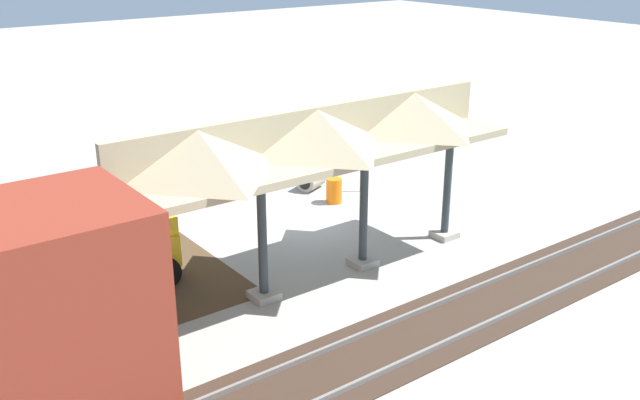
% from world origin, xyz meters
% --- Properties ---
extents(ground_plane, '(120.00, 120.00, 0.00)m').
position_xyz_m(ground_plane, '(0.00, 0.00, 0.00)').
color(ground_plane, '#9E998E').
extents(dirt_work_zone, '(10.29, 7.00, 0.01)m').
position_xyz_m(dirt_work_zone, '(9.04, 0.46, 0.00)').
color(dirt_work_zone, '#4C3823').
rests_on(dirt_work_zone, ground).
extents(platform_canopy, '(11.31, 3.20, 4.90)m').
position_xyz_m(platform_canopy, '(2.43, 4.07, 4.15)').
color(platform_canopy, '#9E998E').
rests_on(platform_canopy, ground).
extents(rail_tracks, '(60.00, 2.58, 0.15)m').
position_xyz_m(rail_tracks, '(0.00, 7.82, 0.03)').
color(rail_tracks, slate).
rests_on(rail_tracks, ground).
extents(stop_sign, '(0.68, 0.40, 2.26)m').
position_xyz_m(stop_sign, '(-3.36, -0.74, 1.62)').
color(stop_sign, gray).
rests_on(stop_sign, ground).
extents(backhoe, '(5.42, 2.17, 2.82)m').
position_xyz_m(backhoe, '(7.04, 1.10, 1.26)').
color(backhoe, yellow).
rests_on(backhoe, ground).
extents(concrete_pipe, '(1.19, 1.09, 0.76)m').
position_xyz_m(concrete_pipe, '(-1.92, -2.11, 0.38)').
color(concrete_pipe, '#9E9384').
rests_on(concrete_pipe, ground).
extents(brick_utility_building, '(4.61, 3.15, 4.68)m').
position_xyz_m(brick_utility_building, '(10.64, 6.40, 2.34)').
color(brick_utility_building, maroon).
rests_on(brick_utility_building, ground).
extents(traffic_barrel, '(0.56, 0.56, 0.90)m').
position_xyz_m(traffic_barrel, '(-1.74, -0.47, 0.45)').
color(traffic_barrel, orange).
rests_on(traffic_barrel, ground).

